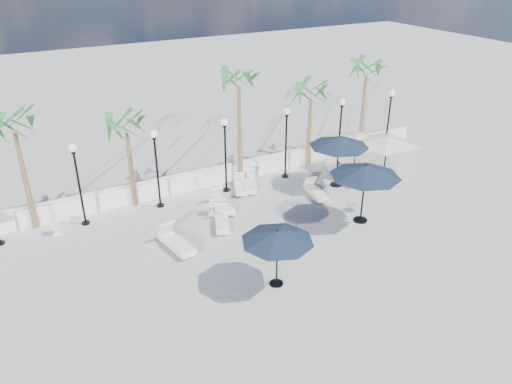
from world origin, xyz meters
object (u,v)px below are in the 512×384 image
lounger_5 (222,204)px  parasol_cream_sq_a (357,135)px  lounger_3 (250,183)px  lounger_6 (335,168)px  parasol_navy_mid (339,142)px  parasol_navy_left (277,236)px  parasol_navy_right (366,171)px  parasol_cream_sq_b (388,138)px  lounger_7 (316,192)px  lounger_1 (177,242)px  lounger_4 (240,186)px  lounger_2 (222,221)px

lounger_5 → parasol_cream_sq_a: parasol_cream_sq_a is taller
lounger_3 → lounger_6: (5.01, -0.54, 0.00)m
parasol_navy_mid → parasol_cream_sq_a: parasol_navy_mid is taller
parasol_navy_left → parasol_navy_right: 6.18m
parasol_navy_right → parasol_cream_sq_a: parasol_navy_right is taller
lounger_5 → parasol_cream_sq_b: parasol_cream_sq_b is taller
parasol_navy_left → parasol_cream_sq_a: (9.09, 6.85, -0.03)m
lounger_3 → parasol_navy_left: bearing=-86.5°
lounger_6 → lounger_7: 3.16m
parasol_navy_mid → lounger_1: bearing=-169.8°
lounger_5 → parasol_cream_sq_b: (9.12, -0.95, 2.01)m
parasol_navy_left → lounger_4: bearing=72.5°
lounger_2 → parasol_navy_right: size_ratio=0.63×
lounger_1 → parasol_navy_mid: size_ratio=0.74×
parasol_cream_sq_a → parasol_navy_left: bearing=-143.0°
lounger_4 → parasol_navy_mid: (4.63, -1.88, 2.17)m
lounger_3 → lounger_7: size_ratio=1.07×
lounger_3 → parasol_cream_sq_b: bearing=6.1°
lounger_1 → lounger_5: lounger_1 is taller
lounger_4 → lounger_7: bearing=-16.3°
parasol_cream_sq_b → parasol_navy_right: bearing=-142.8°
lounger_4 → parasol_navy_left: size_ratio=0.70×
lounger_2 → lounger_6: (7.91, 2.27, 0.01)m
lounger_4 → parasol_navy_mid: parasol_navy_mid is taller
parasol_navy_left → lounger_6: bearing=41.7°
lounger_4 → lounger_7: 3.83m
parasol_cream_sq_a → lounger_1: bearing=-166.3°
lounger_5 → lounger_6: 7.29m
lounger_4 → lounger_5: bearing=-118.6°
lounger_2 → parasol_navy_left: 5.15m
lounger_6 → lounger_3: bearing=-163.7°
parasol_navy_left → parasol_navy_right: bearing=21.0°
lounger_1 → parasol_navy_left: size_ratio=0.84×
lounger_3 → parasol_navy_mid: parasol_navy_mid is taller
lounger_4 → parasol_navy_left: bearing=-85.4°
lounger_1 → lounger_7: size_ratio=1.15×
lounger_3 → lounger_6: lounger_6 is taller
lounger_6 → parasol_cream_sq_b: size_ratio=0.43×
parasol_navy_left → parasol_cream_sq_a: bearing=37.0°
lounger_5 → parasol_cream_sq_b: 9.39m
lounger_6 → parasol_navy_mid: bearing=-102.3°
parasol_navy_right → lounger_2: bearing=155.4°
parasol_navy_left → lounger_3: bearing=68.8°
lounger_2 → lounger_5: (0.67, 1.44, 0.01)m
parasol_cream_sq_a → parasol_cream_sq_b: bearing=-63.9°
lounger_3 → parasol_navy_left: 8.38m
lounger_3 → lounger_5: size_ratio=1.02×
lounger_7 → parasol_navy_mid: (1.63, 0.50, 2.16)m
lounger_1 → lounger_7: bearing=-1.0°
parasol_navy_mid → parasol_cream_sq_a: 2.36m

